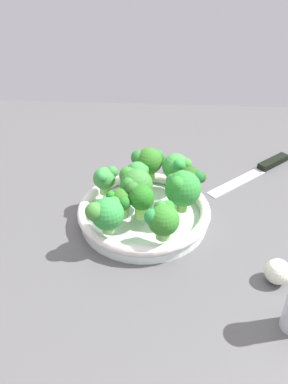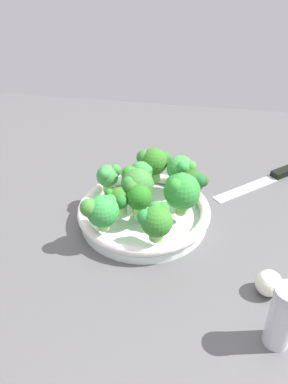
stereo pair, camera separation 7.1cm
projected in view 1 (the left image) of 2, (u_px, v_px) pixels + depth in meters
ground_plane at (154, 234)px, 73.90cm from camera, size 130.00×130.00×2.50cm
bowl at (144, 213)px, 74.26cm from camera, size 25.60×25.60×3.71cm
broccoli_floret_0 at (192, 179)px, 73.46cm from camera, size 4.52×5.24×6.52cm
broccoli_floret_1 at (163, 219)px, 63.61cm from camera, size 6.05×5.61×6.36cm
broccoli_floret_2 at (138, 174)px, 76.33cm from camera, size 4.55×4.61×5.82cm
broccoli_floret_3 at (140, 198)px, 68.26cm from camera, size 4.61×5.32×6.57cm
broccoli_floret_4 at (106, 213)px, 64.58cm from camera, size 5.73×6.43×6.62cm
broccoli_floret_5 at (121, 201)px, 68.79cm from camera, size 5.14×4.62×5.45cm
broccoli_floret_6 at (105, 178)px, 74.77cm from camera, size 4.68×4.83×5.66cm
broccoli_floret_7 at (135, 184)px, 72.23cm from camera, size 6.45×6.63×6.84cm
broccoli_floret_8 at (182, 188)px, 69.19cm from camera, size 7.26×6.64×8.16cm
broccoli_floret_9 at (176, 167)px, 77.32cm from camera, size 5.68×6.10×6.71cm
broccoli_floret_10 at (149, 161)px, 78.48cm from camera, size 5.60×7.15×7.29cm
knife at (261, 169)px, 90.77cm from camera, size 19.70×21.27×1.50cm
garlic_bulb at (278, 272)px, 61.01cm from camera, size 4.15×4.15×4.15cm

